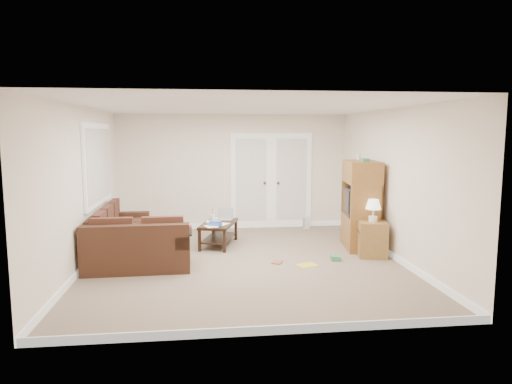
{
  "coord_description": "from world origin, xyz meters",
  "views": [
    {
      "loc": [
        -0.64,
        -7.21,
        2.08
      ],
      "look_at": [
        0.24,
        0.39,
        1.1
      ],
      "focal_mm": 32.0,
      "sensor_mm": 36.0,
      "label": 1
    }
  ],
  "objects": [
    {
      "name": "window_left",
      "position": [
        -2.46,
        1.0,
        1.55
      ],
      "size": [
        0.05,
        1.92,
        1.42
      ],
      "color": "white",
      "rests_on": "wall_left"
    },
    {
      "name": "floor",
      "position": [
        0.0,
        0.0,
        0.0
      ],
      "size": [
        5.5,
        5.5,
        0.0
      ],
      "primitive_type": "plane",
      "color": "gray",
      "rests_on": "ground"
    },
    {
      "name": "tv_armoire",
      "position": [
        2.2,
        0.71,
        0.81
      ],
      "size": [
        0.68,
        1.06,
        1.71
      ],
      "rotation": [
        0.0,
        0.0,
        -0.13
      ],
      "color": "brown",
      "rests_on": "floor"
    },
    {
      "name": "french_doors",
      "position": [
        0.85,
        2.71,
        1.04
      ],
      "size": [
        1.8,
        0.05,
        2.13
      ],
      "color": "white",
      "rests_on": "floor"
    },
    {
      "name": "space_heater",
      "position": [
        1.6,
        2.45,
        0.14
      ],
      "size": [
        0.13,
        0.11,
        0.28
      ],
      "primitive_type": "cube",
      "rotation": [
        0.0,
        0.0,
        0.2
      ],
      "color": "silver",
      "rests_on": "floor"
    },
    {
      "name": "floor_book",
      "position": [
        0.47,
        -0.07,
        0.01
      ],
      "size": [
        0.22,
        0.25,
        0.02
      ],
      "primitive_type": "imported",
      "rotation": [
        0.0,
        0.0,
        -0.48
      ],
      "color": "brown",
      "rests_on": "floor"
    },
    {
      "name": "wall_front",
      "position": [
        0.0,
        -2.75,
        1.25
      ],
      "size": [
        5.0,
        0.02,
        2.5
      ],
      "primitive_type": "cube",
      "color": "white",
      "rests_on": "floor"
    },
    {
      "name": "side_cabinet",
      "position": [
        2.2,
        0.09,
        0.35
      ],
      "size": [
        0.55,
        0.55,
        0.98
      ],
      "rotation": [
        0.0,
        0.0,
        -0.21
      ],
      "color": "olive",
      "rests_on": "floor"
    },
    {
      "name": "coffee_table",
      "position": [
        -0.37,
        1.18,
        0.24
      ],
      "size": [
        0.8,
        1.17,
        0.73
      ],
      "rotation": [
        0.0,
        0.0,
        -0.28
      ],
      "color": "black",
      "rests_on": "floor"
    },
    {
      "name": "baseboards",
      "position": [
        0.0,
        0.0,
        0.05
      ],
      "size": [
        5.0,
        5.5,
        0.1
      ],
      "primitive_type": null,
      "color": "white",
      "rests_on": "floor"
    },
    {
      "name": "ceiling",
      "position": [
        0.0,
        0.0,
        2.5
      ],
      "size": [
        5.0,
        5.5,
        0.02
      ],
      "primitive_type": "cube",
      "color": "white",
      "rests_on": "wall_back"
    },
    {
      "name": "wall_right",
      "position": [
        2.5,
        0.0,
        1.25
      ],
      "size": [
        0.02,
        5.5,
        2.5
      ],
      "primitive_type": "cube",
      "color": "white",
      "rests_on": "floor"
    },
    {
      "name": "floor_magazine",
      "position": [
        0.98,
        -0.3,
        0.0
      ],
      "size": [
        0.37,
        0.34,
        0.01
      ],
      "primitive_type": "cube",
      "rotation": [
        0.0,
        0.0,
        0.39
      ],
      "color": "gold",
      "rests_on": "floor"
    },
    {
      "name": "floor_greenbox",
      "position": [
        1.51,
        -0.07,
        0.04
      ],
      "size": [
        0.17,
        0.22,
        0.08
      ],
      "primitive_type": "cube",
      "rotation": [
        0.0,
        0.0,
        -0.13
      ],
      "color": "#3A8050",
      "rests_on": "floor"
    },
    {
      "name": "sectional_sofa",
      "position": [
        -1.91,
        0.38,
        0.29
      ],
      "size": [
        1.68,
        2.45,
        0.75
      ],
      "rotation": [
        0.0,
        0.0,
        0.02
      ],
      "color": "#3F2518",
      "rests_on": "floor"
    },
    {
      "name": "wall_left",
      "position": [
        -2.5,
        0.0,
        1.25
      ],
      "size": [
        0.02,
        5.5,
        2.5
      ],
      "primitive_type": "cube",
      "color": "white",
      "rests_on": "floor"
    },
    {
      "name": "wall_back",
      "position": [
        0.0,
        2.75,
        1.25
      ],
      "size": [
        5.0,
        0.02,
        2.5
      ],
      "primitive_type": "cube",
      "color": "white",
      "rests_on": "floor"
    }
  ]
}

